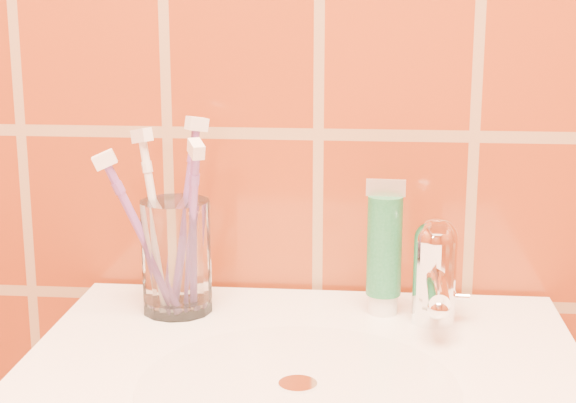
# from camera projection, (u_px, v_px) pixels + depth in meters

# --- Properties ---
(glass_tumbler) EXTENTS (0.10, 0.10, 0.13)m
(glass_tumbler) POSITION_uv_depth(u_px,v_px,m) (176.00, 256.00, 1.00)
(glass_tumbler) COLOR white
(glass_tumbler) RESTS_ON pedestal_sink
(toothpaste_tube) EXTENTS (0.04, 0.04, 0.16)m
(toothpaste_tube) POSITION_uv_depth(u_px,v_px,m) (384.00, 251.00, 0.99)
(toothpaste_tube) COLOR white
(toothpaste_tube) RESTS_ON pedestal_sink
(faucet) EXTENTS (0.05, 0.11, 0.12)m
(faucet) POSITION_uv_depth(u_px,v_px,m) (435.00, 268.00, 0.96)
(faucet) COLOR white
(faucet) RESTS_ON pedestal_sink
(toothbrush_0) EXTENTS (0.10, 0.14, 0.22)m
(toothbrush_0) POSITION_uv_depth(u_px,v_px,m) (191.00, 230.00, 0.97)
(toothbrush_0) COLOR #7E4DA6
(toothbrush_0) RESTS_ON glass_tumbler
(toothbrush_1) EXTENTS (0.11, 0.10, 0.22)m
(toothbrush_1) POSITION_uv_depth(u_px,v_px,m) (156.00, 222.00, 1.00)
(toothbrush_1) COLOR white
(toothbrush_1) RESTS_ON glass_tumbler
(toothbrush_2) EXTENTS (0.10, 0.10, 0.23)m
(toothbrush_2) POSITION_uv_depth(u_px,v_px,m) (185.00, 215.00, 1.01)
(toothbrush_2) COLOR #754595
(toothbrush_2) RESTS_ON glass_tumbler
(toothbrush_3) EXTENTS (0.14, 0.12, 0.20)m
(toothbrush_3) POSITION_uv_depth(u_px,v_px,m) (142.00, 236.00, 0.98)
(toothbrush_3) COLOR #754493
(toothbrush_3) RESTS_ON glass_tumbler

